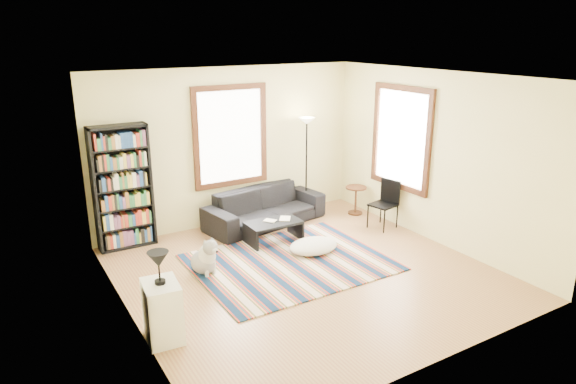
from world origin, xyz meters
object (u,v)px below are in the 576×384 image
folding_chair (383,205)px  white_cabinet (163,311)px  floor_cushion (313,246)px  floor_lamp (306,167)px  side_table (356,200)px  sofa (265,207)px  bookshelf (123,188)px  coffee_table (274,232)px  dog (203,255)px

folding_chair → white_cabinet: folding_chair is taller
floor_cushion → floor_lamp: bearing=60.9°
side_table → white_cabinet: white_cabinet is taller
sofa → side_table: (1.76, -0.41, -0.06)m
floor_lamp → white_cabinet: (-3.70, -2.72, -0.58)m
floor_cushion → side_table: size_ratio=1.50×
side_table → floor_cushion: bearing=-147.4°
sofa → bookshelf: 2.52m
coffee_table → white_cabinet: size_ratio=1.29×
bookshelf → folding_chair: (4.12, -1.52, -0.57)m
coffee_table → dog: 1.52m
bookshelf → white_cabinet: bearing=-96.6°
coffee_table → floor_cushion: size_ratio=1.11×
floor_lamp → white_cabinet: 4.63m
floor_cushion → dog: dog is taller
floor_lamp → white_cabinet: size_ratio=2.66×
floor_cushion → side_table: bearing=32.6°
bookshelf → coffee_table: bearing=-26.9°
sofa → dog: bearing=-152.6°
white_cabinet → dog: (1.03, 1.34, -0.07)m
coffee_table → white_cabinet: white_cabinet is taller
floor_cushion → side_table: (1.69, 1.08, 0.17)m
sofa → dog: (-1.72, -1.28, -0.05)m
bookshelf → folding_chair: bearing=-20.2°
floor_cushion → floor_lamp: size_ratio=0.44×
folding_chair → white_cabinet: 4.66m
folding_chair → side_table: bearing=74.3°
side_table → white_cabinet: 5.01m
coffee_table → side_table: (2.04, 0.40, 0.09)m
floor_lamp → side_table: size_ratio=3.44×
bookshelf → dog: bearing=-65.9°
sofa → floor_cushion: sofa is taller
floor_lamp → dog: (-2.67, -1.38, -0.65)m
bookshelf → folding_chair: size_ratio=2.33×
side_table → bookshelf: bearing=170.7°
bookshelf → white_cabinet: (-0.33, -2.89, -0.65)m
sofa → side_table: 1.80m
coffee_table → floor_lamp: size_ratio=0.48×
floor_lamp → folding_chair: floor_lamp is taller
side_table → floor_lamp: bearing=147.5°
bookshelf → side_table: 4.28m
coffee_table → folding_chair: bearing=-12.4°
white_cabinet → folding_chair: bearing=23.3°
bookshelf → side_table: (4.17, -0.68, -0.73)m
white_cabinet → side_table: bearing=32.3°
bookshelf → dog: 1.85m
white_cabinet → bookshelf: bearing=89.6°
floor_lamp → coffee_table: bearing=-143.5°
side_table → dog: 3.58m
dog → coffee_table: bearing=4.4°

